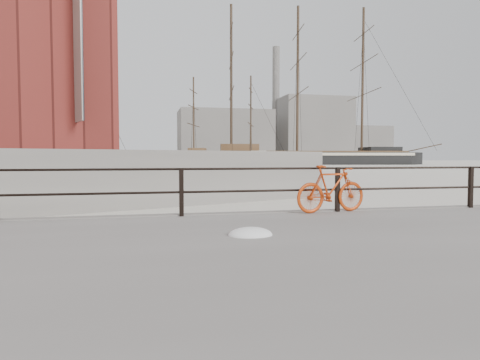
{
  "coord_description": "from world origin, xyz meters",
  "views": [
    {
      "loc": [
        -7.74,
        -9.04,
        1.57
      ],
      "look_at": [
        -5.38,
        1.5,
        1.0
      ],
      "focal_mm": 32.0,
      "sensor_mm": 36.0,
      "label": 1
    }
  ],
  "objects": [
    {
      "name": "schooner_mid",
      "position": [
        7.57,
        76.06,
        0.0
      ],
      "size": [
        27.76,
        18.79,
        18.72
      ],
      "primitive_type": null,
      "rotation": [
        0.0,
        0.0,
        -0.34
      ],
      "color": "silver",
      "rests_on": "ground"
    },
    {
      "name": "industrial_east",
      "position": [
        78.0,
        150.0,
        7.0
      ],
      "size": [
        20.0,
        16.0,
        14.0
      ],
      "primitive_type": "cube",
      "color": "gray",
      "rests_on": "ground"
    },
    {
      "name": "guardrail",
      "position": [
        0.0,
        -0.15,
        0.85
      ],
      "size": [
        28.0,
        0.1,
        1.0
      ],
      "primitive_type": null,
      "color": "black",
      "rests_on": "promenade"
    },
    {
      "name": "industrial_mid",
      "position": [
        55.0,
        145.0,
        12.0
      ],
      "size": [
        26.0,
        20.0,
        24.0
      ],
      "primitive_type": "cube",
      "color": "gray",
      "rests_on": "ground"
    },
    {
      "name": "ground",
      "position": [
        0.0,
        0.0,
        0.0
      ],
      "size": [
        400.0,
        400.0,
        0.0
      ],
      "primitive_type": "plane",
      "color": "white",
      "rests_on": "ground"
    },
    {
      "name": "schooner_left",
      "position": [
        -22.18,
        64.86,
        0.0
      ],
      "size": [
        26.96,
        18.56,
        18.71
      ],
      "primitive_type": null,
      "rotation": [
        0.0,
        0.0,
        0.33
      ],
      "color": "beige",
      "rests_on": "ground"
    },
    {
      "name": "bicycle",
      "position": [
        -3.7,
        -0.25,
        0.88
      ],
      "size": [
        1.76,
        0.56,
        1.05
      ],
      "primitive_type": "imported",
      "rotation": [
        0.0,
        0.0,
        0.17
      ],
      "color": "#B8370C",
      "rests_on": "promenade"
    },
    {
      "name": "barque_black",
      "position": [
        25.81,
        82.08,
        0.0
      ],
      "size": [
        67.72,
        30.98,
        36.55
      ],
      "primitive_type": null,
      "rotation": [
        0.0,
        0.0,
        -0.15
      ],
      "color": "black",
      "rests_on": "ground"
    },
    {
      "name": "industrial_west",
      "position": [
        20.0,
        140.0,
        9.0
      ],
      "size": [
        32.0,
        18.0,
        18.0
      ],
      "primitive_type": "cube",
      "color": "gray",
      "rests_on": "ground"
    },
    {
      "name": "smokestack",
      "position": [
        42.0,
        150.0,
        22.0
      ],
      "size": [
        2.8,
        2.8,
        44.0
      ],
      "primitive_type": "cylinder",
      "color": "gray",
      "rests_on": "ground"
    }
  ]
}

